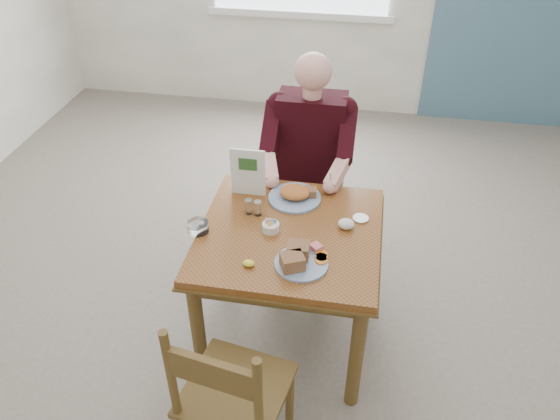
% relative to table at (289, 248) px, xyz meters
% --- Properties ---
extents(floor, '(6.00, 6.00, 0.00)m').
position_rel_table_xyz_m(floor, '(0.00, 0.00, -0.64)').
color(floor, '#695F55').
rests_on(floor, ground).
extents(lemon_wedge, '(0.07, 0.06, 0.03)m').
position_rel_table_xyz_m(lemon_wedge, '(-0.14, -0.29, 0.13)').
color(lemon_wedge, yellow).
rests_on(lemon_wedge, table).
extents(napkin, '(0.09, 0.07, 0.05)m').
position_rel_table_xyz_m(napkin, '(0.27, 0.07, 0.14)').
color(napkin, white).
rests_on(napkin, table).
extents(metal_dish, '(0.09, 0.09, 0.01)m').
position_rel_table_xyz_m(metal_dish, '(0.34, 0.16, 0.12)').
color(metal_dish, silver).
rests_on(metal_dish, table).
extents(table, '(0.92, 0.92, 0.75)m').
position_rel_table_xyz_m(table, '(0.00, 0.00, 0.00)').
color(table, brown).
rests_on(table, ground).
extents(chair_far, '(0.42, 0.42, 0.95)m').
position_rel_table_xyz_m(chair_far, '(0.00, 0.80, -0.16)').
color(chair_far, brown).
rests_on(chair_far, ground).
extents(chair_near, '(0.49, 0.49, 0.95)m').
position_rel_table_xyz_m(chair_near, '(-0.11, -0.80, -0.16)').
color(chair_near, brown).
rests_on(chair_near, ground).
extents(diner, '(0.53, 0.56, 1.39)m').
position_rel_table_xyz_m(diner, '(0.00, 0.71, 0.17)').
color(diner, gray).
rests_on(diner, chair_far).
extents(near_plate, '(0.31, 0.31, 0.08)m').
position_rel_table_xyz_m(near_plate, '(0.08, -0.23, 0.14)').
color(near_plate, white).
rests_on(near_plate, table).
extents(far_plate, '(0.31, 0.31, 0.08)m').
position_rel_table_xyz_m(far_plate, '(-0.01, 0.28, 0.14)').
color(far_plate, white).
rests_on(far_plate, table).
extents(caddy, '(0.09, 0.09, 0.06)m').
position_rel_table_xyz_m(caddy, '(-0.09, -0.01, 0.13)').
color(caddy, white).
rests_on(caddy, table).
extents(shakers, '(0.09, 0.05, 0.09)m').
position_rel_table_xyz_m(shakers, '(-0.21, 0.11, 0.15)').
color(shakers, white).
rests_on(shakers, table).
extents(creamer, '(0.12, 0.12, 0.05)m').
position_rel_table_xyz_m(creamer, '(-0.45, -0.08, 0.14)').
color(creamer, white).
rests_on(creamer, table).
extents(menu, '(0.19, 0.02, 0.28)m').
position_rel_table_xyz_m(menu, '(-0.27, 0.29, 0.25)').
color(menu, white).
rests_on(menu, table).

